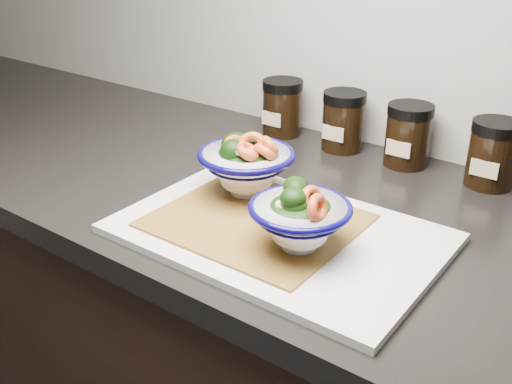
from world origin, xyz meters
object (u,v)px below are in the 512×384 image
Objects in this scene: spice_jar_a at (282,107)px; bowl_right at (300,218)px; spice_jar_d at (493,154)px; cutting_board at (278,233)px; spice_jar_b at (343,121)px; spice_jar_c at (408,135)px; bowl_left at (246,164)px.

bowl_right is at bearing -53.08° from spice_jar_a.
cutting_board is at bearing -117.67° from spice_jar_d.
bowl_right is 0.41m from spice_jar_b.
spice_jar_a is at bearing 180.00° from spice_jar_c.
cutting_board is 0.36m from spice_jar_c.
cutting_board is 3.98× the size of spice_jar_c.
bowl_right is (0.05, -0.03, 0.05)m from cutting_board.
spice_jar_c is at bearing 64.05° from bowl_left.
bowl_left is at bearing -92.13° from spice_jar_b.
bowl_right reaches higher than spice_jar_a.
spice_jar_c is (0.13, 0.00, 0.00)m from spice_jar_b.
bowl_left is 0.33m from spice_jar_c.
spice_jar_c is at bearing 180.00° from spice_jar_d.
spice_jar_b and spice_jar_c have the same top height.
cutting_board is 0.08m from bowl_right.
bowl_left is 0.32m from spice_jar_a.
cutting_board is at bearing -75.12° from spice_jar_b.
bowl_right is at bearing -29.93° from bowl_left.
bowl_left is 1.11× the size of bowl_right.
spice_jar_b is at bearing 180.00° from spice_jar_c.
bowl_left reaches higher than spice_jar_b.
bowl_right is 1.22× the size of spice_jar_b.
spice_jar_d is at bearing 0.00° from spice_jar_a.
spice_jar_a and spice_jar_d have the same top height.
spice_jar_c and spice_jar_d have the same top height.
spice_jar_d is at bearing 70.76° from bowl_right.
spice_jar_a is (-0.13, 0.29, -0.01)m from bowl_left.
spice_jar_a and spice_jar_b have the same top height.
bowl_left is 1.36× the size of spice_jar_d.
spice_jar_d is at bearing 45.06° from bowl_left.
spice_jar_d is (0.15, 0.00, 0.00)m from spice_jar_c.
spice_jar_d is (0.42, 0.00, 0.00)m from spice_jar_a.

